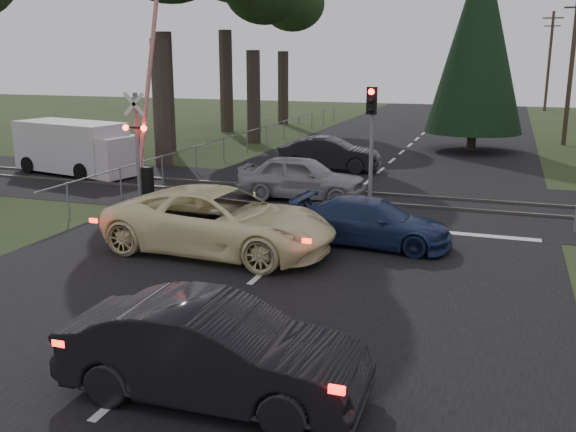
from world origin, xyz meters
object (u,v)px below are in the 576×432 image
at_px(blue_sedan, 372,222).
at_px(silver_car, 302,178).
at_px(utility_pole_mid, 572,62).
at_px(cream_coupe, 220,221).
at_px(dark_hatchback, 213,352).
at_px(dark_car_far, 329,154).
at_px(white_van, 79,148).
at_px(utility_pole_far, 549,59).
at_px(crossing_signal, 143,141).
at_px(traffic_signal_center, 371,126).

bearing_deg(blue_sedan, silver_car, 41.12).
distance_m(utility_pole_mid, cream_coupe, 27.91).
distance_m(dark_hatchback, dark_car_far, 20.24).
height_order(utility_pole_mid, dark_car_far, utility_pole_mid).
bearing_deg(white_van, blue_sedan, -12.28).
bearing_deg(utility_pole_far, cream_coupe, -101.34).
relative_size(crossing_signal, dark_car_far, 1.53).
bearing_deg(crossing_signal, silver_car, 14.11).
bearing_deg(utility_pole_mid, traffic_signal_center, -111.21).
bearing_deg(traffic_signal_center, silver_car, 168.45).
height_order(blue_sedan, white_van, white_van).
bearing_deg(cream_coupe, utility_pole_far, -8.02).
height_order(utility_pole_mid, utility_pole_far, same).
relative_size(utility_pole_far, silver_car, 1.93).
relative_size(utility_pole_far, cream_coupe, 1.46).
bearing_deg(dark_hatchback, cream_coupe, 22.66).
bearing_deg(traffic_signal_center, white_van, 170.86).
height_order(utility_pole_far, cream_coupe, utility_pole_far).
xyz_separation_m(dark_hatchback, dark_car_far, (-3.63, 19.91, -0.02)).
xyz_separation_m(blue_sedan, dark_car_far, (-4.23, 11.01, 0.11)).
relative_size(utility_pole_mid, utility_pole_far, 1.00).
relative_size(crossing_signal, blue_sedan, 1.59).
xyz_separation_m(traffic_signal_center, silver_car, (-2.61, 0.53, -2.01)).
bearing_deg(dark_hatchback, dark_car_far, 9.08).
height_order(silver_car, blue_sedan, silver_car).
xyz_separation_m(utility_pole_far, silver_car, (-10.11, -43.79, -3.93)).
bearing_deg(cream_coupe, dark_hatchback, -152.77).
height_order(utility_pole_mid, white_van, utility_pole_mid).
distance_m(utility_pole_mid, dark_car_far, 17.10).
xyz_separation_m(utility_pole_far, dark_car_far, (-10.73, -37.71, -3.98)).
bearing_deg(crossing_signal, utility_pole_mid, 52.03).
xyz_separation_m(blue_sedan, white_van, (-14.40, 6.55, 0.52)).
xyz_separation_m(dark_hatchback, blue_sedan, (0.60, 8.90, -0.13)).
relative_size(utility_pole_mid, blue_sedan, 2.05).
bearing_deg(silver_car, utility_pole_far, -14.41).
height_order(blue_sedan, dark_car_far, dark_car_far).
bearing_deg(utility_pole_mid, white_van, -140.60).
bearing_deg(crossing_signal, cream_coupe, -44.38).
bearing_deg(traffic_signal_center, crossing_signal, -173.85).
xyz_separation_m(cream_coupe, silver_car, (0.06, 6.91, -0.06)).
distance_m(utility_pole_mid, dark_hatchback, 33.61).
height_order(crossing_signal, silver_car, crossing_signal).
xyz_separation_m(dark_car_far, white_van, (-10.17, -4.46, 0.41)).
bearing_deg(crossing_signal, blue_sedan, -20.67).
distance_m(crossing_signal, white_van, 6.03).
relative_size(cream_coupe, silver_car, 1.32).
distance_m(crossing_signal, dark_car_far, 9.14).
xyz_separation_m(traffic_signal_center, cream_coupe, (-2.67, -6.38, -1.95)).
height_order(utility_pole_far, dark_car_far, utility_pole_far).
bearing_deg(blue_sedan, white_van, 70.44).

